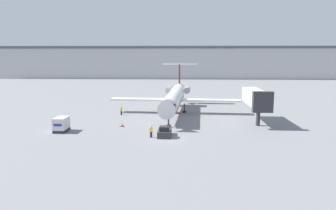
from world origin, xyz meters
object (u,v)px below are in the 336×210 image
airplane_main (175,97)px  jet_bridge (256,98)px  luggage_cart (61,124)px  traffic_cone_left (122,125)px  worker_by_wing (121,110)px  worker_near_tug (151,131)px  pushback_tug (165,132)px

airplane_main → jet_bridge: 16.95m
luggage_cart → traffic_cone_left: bearing=25.0°
airplane_main → worker_by_wing: size_ratio=18.02×
worker_near_tug → luggage_cart: bearing=168.2°
pushback_tug → worker_by_wing: (-9.66, 16.68, 0.31)m
pushback_tug → jet_bridge: jet_bridge is taller
worker_by_wing → jet_bridge: (25.19, -6.34, 3.52)m
airplane_main → worker_near_tug: bearing=-98.4°
airplane_main → jet_bridge: airplane_main is taller
luggage_cart → worker_near_tug: bearing=-11.8°
airplane_main → luggage_cart: airplane_main is taller
airplane_main → luggage_cart: size_ratio=10.42×
worker_by_wing → luggage_cart: bearing=-115.2°
worker_near_tug → traffic_cone_left: size_ratio=2.49×
worker_near_tug → jet_bridge: jet_bridge is taller
worker_near_tug → jet_bridge: size_ratio=0.15×
worker_near_tug → traffic_cone_left: 9.16m
worker_by_wing → jet_bridge: jet_bridge is taller
luggage_cart → worker_by_wing: 16.01m
worker_by_wing → jet_bridge: 26.21m
pushback_tug → traffic_cone_left: pushback_tug is taller
traffic_cone_left → worker_by_wing: bearing=101.2°
traffic_cone_left → pushback_tug: bearing=-39.7°
airplane_main → traffic_cone_left: size_ratio=43.92×
worker_near_tug → traffic_cone_left: bearing=128.4°
worker_by_wing → traffic_cone_left: 10.57m
pushback_tug → luggage_cart: (-16.46, 2.19, 0.53)m
traffic_cone_left → jet_bridge: 23.86m
pushback_tug → worker_near_tug: worker_near_tug is taller
airplane_main → worker_by_wing: (-10.66, -2.34, -2.53)m
airplane_main → traffic_cone_left: airplane_main is taller
pushback_tug → luggage_cart: 16.62m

